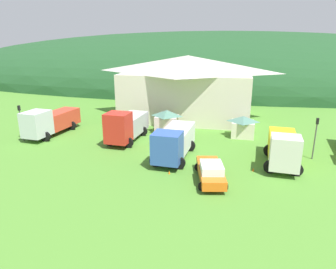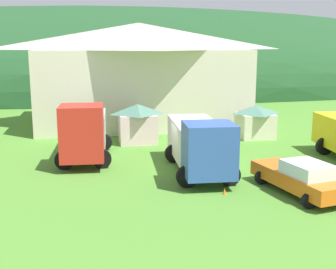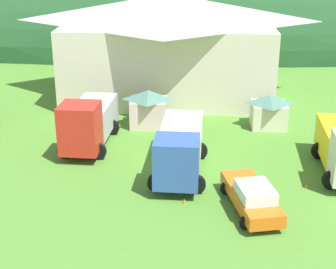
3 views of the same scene
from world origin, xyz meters
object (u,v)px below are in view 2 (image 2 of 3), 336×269
(play_shed_cream, at_px, (255,121))
(traffic_cone_near_pickup, at_px, (335,174))
(play_shed_pink, at_px, (138,123))
(crane_truck_red, at_px, (85,131))
(service_pickup_orange, at_px, (300,177))
(depot_building, at_px, (139,72))
(traffic_cone_mid_row, at_px, (224,194))
(box_truck_blue, at_px, (199,143))

(play_shed_cream, height_order, traffic_cone_near_pickup, play_shed_cream)
(play_shed_cream, xyz_separation_m, play_shed_pink, (-8.90, -0.22, 0.17))
(play_shed_pink, relative_size, traffic_cone_near_pickup, 4.49)
(crane_truck_red, xyz_separation_m, service_pickup_orange, (9.94, -8.17, -0.97))
(play_shed_cream, distance_m, service_pickup_orange, 12.81)
(depot_building, height_order, play_shed_pink, depot_building)
(depot_building, height_order, traffic_cone_mid_row, depot_building)
(play_shed_cream, bearing_deg, depot_building, 133.12)
(crane_truck_red, xyz_separation_m, traffic_cone_near_pickup, (13.37, -5.51, -1.80))
(play_shed_cream, xyz_separation_m, traffic_cone_mid_row, (-6.11, -11.93, -1.27))
(play_shed_cream, height_order, box_truck_blue, box_truck_blue)
(traffic_cone_near_pickup, bearing_deg, box_truck_blue, 167.54)
(depot_building, bearing_deg, service_pickup_orange, -76.15)
(service_pickup_orange, xyz_separation_m, traffic_cone_near_pickup, (3.43, 2.66, -0.83))
(crane_truck_red, relative_size, box_truck_blue, 0.94)
(service_pickup_orange, height_order, traffic_cone_mid_row, service_pickup_orange)
(crane_truck_red, bearing_deg, play_shed_pink, 141.79)
(traffic_cone_mid_row, bearing_deg, box_truck_blue, 94.96)
(depot_building, height_order, play_shed_cream, depot_building)
(service_pickup_orange, bearing_deg, depot_building, -177.75)
(crane_truck_red, relative_size, traffic_cone_mid_row, 12.33)
(play_shed_cream, distance_m, traffic_cone_mid_row, 13.46)
(play_shed_pink, xyz_separation_m, crane_truck_red, (-3.68, -4.13, 0.36))
(play_shed_pink, relative_size, box_truck_blue, 0.36)
(play_shed_cream, bearing_deg, service_pickup_orange, -101.89)
(depot_building, bearing_deg, box_truck_blue, -85.34)
(crane_truck_red, height_order, traffic_cone_mid_row, crane_truck_red)
(depot_building, xyz_separation_m, play_shed_cream, (7.77, -8.30, -3.23))
(play_shed_cream, bearing_deg, traffic_cone_near_pickup, -85.40)
(play_shed_cream, distance_m, crane_truck_red, 13.32)
(box_truck_blue, relative_size, service_pickup_orange, 1.40)
(traffic_cone_mid_row, bearing_deg, traffic_cone_near_pickup, 16.69)
(depot_building, height_order, crane_truck_red, depot_building)
(depot_building, relative_size, play_shed_cream, 6.85)
(play_shed_cream, relative_size, traffic_cone_near_pickup, 4.34)
(box_truck_blue, xyz_separation_m, traffic_cone_near_pickup, (7.22, -1.60, -1.68))
(box_truck_blue, distance_m, service_pickup_orange, 5.76)
(depot_building, bearing_deg, traffic_cone_near_pickup, -64.75)
(crane_truck_red, relative_size, traffic_cone_near_pickup, 11.71)
(depot_building, xyz_separation_m, traffic_cone_mid_row, (1.67, -20.24, -4.51))
(traffic_cone_near_pickup, height_order, traffic_cone_mid_row, traffic_cone_near_pickup)
(depot_building, xyz_separation_m, box_truck_blue, (1.35, -16.57, -2.83))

